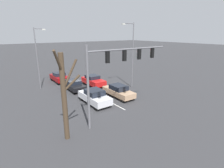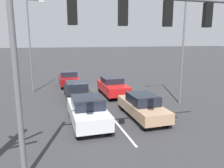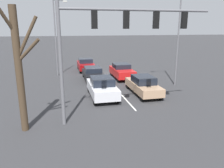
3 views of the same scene
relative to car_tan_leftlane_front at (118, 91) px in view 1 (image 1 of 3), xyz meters
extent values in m
plane|color=#333335|center=(1.86, -8.75, -0.78)|extent=(240.00, 240.00, 0.00)
cube|color=silver|center=(1.86, -5.59, -0.77)|extent=(0.12, 18.33, 0.01)
cube|color=tan|center=(0.00, -0.01, -0.14)|extent=(1.78, 4.70, 0.64)
cube|color=black|center=(0.00, 0.02, 0.47)|extent=(1.57, 2.12, 0.59)
cube|color=red|center=(-0.62, -2.32, 0.02)|extent=(0.24, 0.06, 0.12)
cube|color=red|center=(0.62, -2.32, 0.02)|extent=(0.24, 0.06, 0.12)
cylinder|color=black|center=(-0.76, 1.78, -0.46)|extent=(0.22, 0.63, 0.63)
cylinder|color=black|center=(0.76, 1.78, -0.46)|extent=(0.22, 0.63, 0.63)
cylinder|color=black|center=(-0.76, -1.79, -0.46)|extent=(0.22, 0.63, 0.63)
cylinder|color=black|center=(0.76, -1.79, -0.46)|extent=(0.22, 0.63, 0.63)
cube|color=silver|center=(3.55, 0.12, -0.07)|extent=(1.92, 4.60, 0.75)
cube|color=black|center=(3.55, 0.18, 0.59)|extent=(1.69, 2.06, 0.57)
cube|color=red|center=(2.88, -2.14, 0.12)|extent=(0.24, 0.06, 0.12)
cube|color=red|center=(4.22, -2.14, 0.12)|extent=(0.24, 0.06, 0.12)
cylinder|color=black|center=(2.72, 1.83, -0.44)|extent=(0.22, 0.68, 0.68)
cylinder|color=black|center=(4.38, 1.83, -0.44)|extent=(0.22, 0.68, 0.68)
cylinder|color=black|center=(2.72, -1.59, -0.44)|extent=(0.22, 0.68, 0.68)
cylinder|color=black|center=(4.38, -1.59, -0.44)|extent=(0.22, 0.68, 0.68)
cube|color=black|center=(3.39, -5.92, -0.17)|extent=(1.93, 4.58, 0.56)
cube|color=black|center=(3.39, -6.20, 0.34)|extent=(1.70, 2.26, 0.47)
cube|color=red|center=(2.71, -8.17, -0.03)|extent=(0.24, 0.06, 0.12)
cube|color=red|center=(4.06, -8.17, -0.03)|extent=(0.24, 0.06, 0.12)
cylinder|color=black|center=(2.55, -4.21, -0.45)|extent=(0.22, 0.65, 0.65)
cylinder|color=black|center=(4.22, -4.21, -0.45)|extent=(0.22, 0.65, 0.65)
cylinder|color=black|center=(2.55, -7.63, -0.45)|extent=(0.22, 0.65, 0.65)
cylinder|color=black|center=(4.22, -7.63, -0.45)|extent=(0.22, 0.65, 0.65)
cube|color=red|center=(0.20, -5.92, -0.05)|extent=(1.91, 4.35, 0.75)
cube|color=black|center=(0.20, -6.22, 0.57)|extent=(1.68, 1.93, 0.49)
cube|color=red|center=(-0.47, -8.05, 0.14)|extent=(0.24, 0.06, 0.12)
cube|color=red|center=(0.87, -8.05, 0.14)|extent=(0.24, 0.06, 0.12)
cylinder|color=black|center=(-0.63, -4.35, -0.42)|extent=(0.22, 0.71, 0.71)
cylinder|color=black|center=(1.02, -4.35, -0.42)|extent=(0.22, 0.71, 0.71)
cylinder|color=black|center=(-0.63, -7.49, -0.42)|extent=(0.22, 0.71, 0.71)
cylinder|color=black|center=(1.02, -7.49, -0.42)|extent=(0.22, 0.71, 0.71)
cube|color=maroon|center=(3.58, -11.25, -0.08)|extent=(1.92, 4.29, 0.71)
cube|color=black|center=(3.58, -11.21, 0.54)|extent=(1.69, 1.64, 0.54)
cube|color=red|center=(2.91, -13.35, 0.09)|extent=(0.24, 0.06, 0.12)
cube|color=red|center=(4.25, -13.35, 0.09)|extent=(0.24, 0.06, 0.12)
cylinder|color=black|center=(2.75, -9.70, -0.44)|extent=(0.22, 0.68, 0.68)
cylinder|color=black|center=(4.41, -9.70, -0.44)|extent=(0.22, 0.68, 0.68)
cylinder|color=black|center=(2.75, -12.80, -0.44)|extent=(0.22, 0.68, 0.68)
cylinder|color=black|center=(4.41, -12.80, -0.44)|extent=(0.22, 0.68, 0.68)
cylinder|color=slate|center=(6.63, 4.58, 2.69)|extent=(0.20, 0.20, 6.94)
cylinder|color=slate|center=(2.26, 4.58, 5.64)|extent=(8.75, 0.14, 0.14)
cube|color=black|center=(-0.62, 4.58, 5.10)|extent=(0.32, 0.22, 0.95)
sphere|color=red|center=(-0.62, 4.42, 5.38)|extent=(0.20, 0.20, 0.20)
sphere|color=#4C420C|center=(-0.62, 4.42, 5.10)|extent=(0.20, 0.20, 0.20)
sphere|color=#0A3814|center=(-0.62, 4.42, 4.81)|extent=(0.20, 0.20, 0.20)
cube|color=black|center=(1.17, 4.58, 5.10)|extent=(0.32, 0.22, 0.95)
sphere|color=red|center=(1.17, 4.42, 5.38)|extent=(0.20, 0.20, 0.20)
sphere|color=#4C420C|center=(1.17, 4.42, 5.10)|extent=(0.20, 0.20, 0.20)
sphere|color=#0A3814|center=(1.17, 4.42, 4.81)|extent=(0.20, 0.20, 0.20)
cube|color=black|center=(2.95, 4.58, 5.10)|extent=(0.32, 0.22, 0.95)
sphere|color=red|center=(2.95, 4.42, 5.38)|extent=(0.20, 0.20, 0.20)
sphere|color=#4C420C|center=(2.95, 4.42, 5.10)|extent=(0.20, 0.20, 0.20)
sphere|color=#0A3814|center=(2.95, 4.42, 4.81)|extent=(0.20, 0.20, 0.20)
cube|color=black|center=(4.74, 4.58, 5.10)|extent=(0.32, 0.22, 0.95)
sphere|color=red|center=(4.74, 4.42, 5.38)|extent=(0.20, 0.20, 0.20)
sphere|color=#4C420C|center=(4.74, 4.42, 5.10)|extent=(0.20, 0.20, 0.20)
sphere|color=#0A3814|center=(4.74, 4.42, 4.81)|extent=(0.20, 0.20, 0.20)
cylinder|color=slate|center=(7.11, -9.19, 3.46)|extent=(0.14, 0.14, 8.47)
cylinder|color=slate|center=(6.48, -9.19, 7.54)|extent=(1.25, 0.09, 0.09)
cube|color=beige|center=(5.86, -9.19, 7.44)|extent=(0.44, 0.24, 0.16)
cylinder|color=slate|center=(-4.10, -2.06, 3.78)|extent=(0.14, 0.14, 9.12)
cylinder|color=slate|center=(-3.20, -2.06, 8.19)|extent=(1.80, 0.09, 0.09)
cube|color=beige|center=(-2.30, -2.06, 8.09)|extent=(0.44, 0.24, 0.16)
cylinder|color=#423323|center=(8.74, 4.87, 2.50)|extent=(0.37, 0.37, 6.55)
cylinder|color=#423323|center=(8.21, 4.93, 4.21)|extent=(1.24, 0.29, 2.13)
cylinder|color=#423323|center=(9.09, 5.27, 5.24)|extent=(0.90, 1.02, 1.64)
cylinder|color=#423323|center=(8.18, 5.07, 3.58)|extent=(1.29, 0.60, 1.24)
camera|label=1|loc=(12.79, 16.40, 7.04)|focal=28.00mm
camera|label=2|loc=(5.60, 12.22, 4.15)|focal=35.00mm
camera|label=3|loc=(6.58, 16.68, 4.72)|focal=35.00mm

